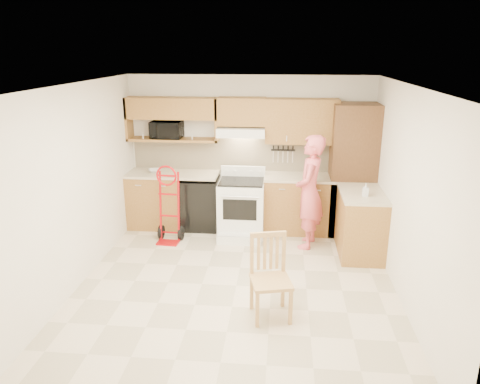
# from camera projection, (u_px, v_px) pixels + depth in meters

# --- Properties ---
(floor) EXTENTS (4.00, 4.50, 0.02)m
(floor) POSITION_uv_depth(u_px,v_px,m) (236.00, 286.00, 5.82)
(floor) COLOR beige
(floor) RESTS_ON ground
(ceiling) EXTENTS (4.00, 4.50, 0.02)m
(ceiling) POSITION_uv_depth(u_px,v_px,m) (236.00, 85.00, 5.06)
(ceiling) COLOR white
(ceiling) RESTS_ON ground
(wall_back) EXTENTS (4.00, 0.02, 2.50)m
(wall_back) POSITION_uv_depth(u_px,v_px,m) (250.00, 152.00, 7.58)
(wall_back) COLOR white
(wall_back) RESTS_ON ground
(wall_front) EXTENTS (4.00, 0.02, 2.50)m
(wall_front) POSITION_uv_depth(u_px,v_px,m) (204.00, 287.00, 3.29)
(wall_front) COLOR white
(wall_front) RESTS_ON ground
(wall_left) EXTENTS (0.02, 4.50, 2.50)m
(wall_left) POSITION_uv_depth(u_px,v_px,m) (74.00, 188.00, 5.62)
(wall_left) COLOR white
(wall_left) RESTS_ON ground
(wall_right) EXTENTS (0.02, 4.50, 2.50)m
(wall_right) POSITION_uv_depth(u_px,v_px,m) (409.00, 198.00, 5.26)
(wall_right) COLOR white
(wall_right) RESTS_ON ground
(backsplash) EXTENTS (3.92, 0.03, 0.55)m
(backsplash) POSITION_uv_depth(u_px,v_px,m) (250.00, 155.00, 7.57)
(backsplash) COLOR beige
(backsplash) RESTS_ON wall_back
(lower_cab_left) EXTENTS (0.90, 0.60, 0.90)m
(lower_cab_left) POSITION_uv_depth(u_px,v_px,m) (157.00, 200.00, 7.67)
(lower_cab_left) COLOR olive
(lower_cab_left) RESTS_ON ground
(dishwasher) EXTENTS (0.60, 0.60, 0.85)m
(dishwasher) POSITION_uv_depth(u_px,v_px,m) (201.00, 203.00, 7.61)
(dishwasher) COLOR black
(dishwasher) RESTS_ON ground
(lower_cab_right) EXTENTS (1.14, 0.60, 0.90)m
(lower_cab_right) POSITION_uv_depth(u_px,v_px,m) (299.00, 205.00, 7.46)
(lower_cab_right) COLOR olive
(lower_cab_right) RESTS_ON ground
(countertop_left) EXTENTS (1.50, 0.63, 0.04)m
(countertop_left) POSITION_uv_depth(u_px,v_px,m) (173.00, 174.00, 7.50)
(countertop_left) COLOR beige
(countertop_left) RESTS_ON lower_cab_left
(countertop_right) EXTENTS (1.14, 0.63, 0.04)m
(countertop_right) POSITION_uv_depth(u_px,v_px,m) (300.00, 177.00, 7.31)
(countertop_right) COLOR beige
(countertop_right) RESTS_ON lower_cab_right
(cab_return_right) EXTENTS (0.60, 1.00, 0.90)m
(cab_return_right) POSITION_uv_depth(u_px,v_px,m) (360.00, 224.00, 6.62)
(cab_return_right) COLOR olive
(cab_return_right) RESTS_ON ground
(countertop_return) EXTENTS (0.63, 1.00, 0.04)m
(countertop_return) POSITION_uv_depth(u_px,v_px,m) (363.00, 194.00, 6.48)
(countertop_return) COLOR beige
(countertop_return) RESTS_ON cab_return_right
(pantry_tall) EXTENTS (0.70, 0.60, 2.10)m
(pantry_tall) POSITION_uv_depth(u_px,v_px,m) (352.00, 170.00, 7.20)
(pantry_tall) COLOR brown
(pantry_tall) RESTS_ON ground
(upper_cab_left) EXTENTS (1.50, 0.33, 0.34)m
(upper_cab_left) POSITION_uv_depth(u_px,v_px,m) (172.00, 108.00, 7.31)
(upper_cab_left) COLOR olive
(upper_cab_left) RESTS_ON wall_back
(upper_shelf_mw) EXTENTS (1.50, 0.33, 0.04)m
(upper_shelf_mw) POSITION_uv_depth(u_px,v_px,m) (173.00, 139.00, 7.46)
(upper_shelf_mw) COLOR olive
(upper_shelf_mw) RESTS_ON wall_back
(upper_cab_center) EXTENTS (0.76, 0.33, 0.44)m
(upper_cab_center) POSITION_uv_depth(u_px,v_px,m) (242.00, 111.00, 7.22)
(upper_cab_center) COLOR olive
(upper_cab_center) RESTS_ON wall_back
(upper_cab_right) EXTENTS (1.14, 0.33, 0.70)m
(upper_cab_right) POSITION_uv_depth(u_px,v_px,m) (302.00, 121.00, 7.18)
(upper_cab_right) COLOR olive
(upper_cab_right) RESTS_ON wall_back
(range_hood) EXTENTS (0.76, 0.46, 0.14)m
(range_hood) POSITION_uv_depth(u_px,v_px,m) (241.00, 132.00, 7.25)
(range_hood) COLOR white
(range_hood) RESTS_ON wall_back
(knife_strip) EXTENTS (0.40, 0.05, 0.29)m
(knife_strip) POSITION_uv_depth(u_px,v_px,m) (283.00, 154.00, 7.48)
(knife_strip) COLOR black
(knife_strip) RESTS_ON backsplash
(microwave) EXTENTS (0.52, 0.37, 0.28)m
(microwave) POSITION_uv_depth(u_px,v_px,m) (167.00, 130.00, 7.42)
(microwave) COLOR black
(microwave) RESTS_ON upper_shelf_mw
(range) EXTENTS (0.72, 0.95, 1.07)m
(range) POSITION_uv_depth(u_px,v_px,m) (241.00, 204.00, 7.23)
(range) COLOR white
(range) RESTS_ON ground
(person) EXTENTS (0.53, 0.70, 1.72)m
(person) POSITION_uv_depth(u_px,v_px,m) (310.00, 192.00, 6.75)
(person) COLOR #E75E67
(person) RESTS_ON ground
(hand_truck) EXTENTS (0.46, 0.43, 1.11)m
(hand_truck) POSITION_uv_depth(u_px,v_px,m) (168.00, 208.00, 6.99)
(hand_truck) COLOR #B30A0F
(hand_truck) RESTS_ON ground
(dining_chair) EXTENTS (0.52, 0.55, 0.95)m
(dining_chair) POSITION_uv_depth(u_px,v_px,m) (271.00, 279.00, 5.01)
(dining_chair) COLOR tan
(dining_chair) RESTS_ON ground
(soap_bottle) EXTENTS (0.09, 0.09, 0.18)m
(soap_bottle) POSITION_uv_depth(u_px,v_px,m) (366.00, 190.00, 6.28)
(soap_bottle) COLOR white
(soap_bottle) RESTS_ON countertop_return
(bowl) EXTENTS (0.26, 0.26, 0.05)m
(bowl) POSITION_uv_depth(u_px,v_px,m) (155.00, 171.00, 7.51)
(bowl) COLOR white
(bowl) RESTS_ON countertop_left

